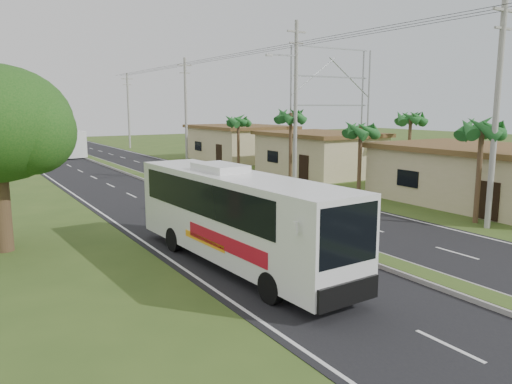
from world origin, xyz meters
TOP-DOWN VIEW (x-y plane):
  - ground at (0.00, 0.00)m, footprint 180.00×180.00m
  - road_asphalt at (0.00, 20.00)m, footprint 14.00×160.00m
  - median_strip at (0.00, 20.00)m, footprint 1.20×160.00m
  - lane_edge_left at (-6.70, 20.00)m, footprint 0.12×160.00m
  - lane_edge_right at (6.70, 20.00)m, footprint 0.12×160.00m
  - shop_near at (14.00, 6.00)m, footprint 8.60×12.60m
  - shop_mid at (14.00, 22.00)m, footprint 7.60×10.60m
  - shop_far at (14.00, 36.00)m, footprint 8.60×11.60m
  - palm_verge_a at (9.00, 3.00)m, footprint 2.40×2.40m
  - palm_verge_b at (9.40, 12.00)m, footprint 2.40×2.40m
  - palm_verge_c at (8.80, 19.00)m, footprint 2.40×2.40m
  - palm_verge_d at (9.30, 28.00)m, footprint 2.40×2.40m
  - palm_behind_shop at (17.50, 15.00)m, footprint 2.40×2.40m
  - utility_pole_a at (8.50, 2.00)m, footprint 1.60×0.28m
  - utility_pole_b at (8.47, 18.00)m, footprint 3.20×0.28m
  - utility_pole_c at (8.50, 38.00)m, footprint 1.60×0.28m
  - utility_pole_d at (8.50, 58.00)m, footprint 1.60×0.28m
  - billboard_lattice at (22.00, 30.00)m, footprint 10.18×1.18m
  - coach_bus_main at (-4.86, 3.34)m, footprint 2.97×11.60m
  - coach_bus_far at (-1.80, 51.18)m, footprint 3.09×10.82m
  - motorcyclist at (-2.00, 12.63)m, footprint 1.88×1.15m

SIDE VIEW (x-z plane):
  - ground at x=0.00m, z-range 0.00..0.00m
  - lane_edge_left at x=-6.70m, z-range 0.00..0.00m
  - lane_edge_right at x=6.70m, z-range 0.00..0.00m
  - road_asphalt at x=0.00m, z-range 0.00..0.02m
  - median_strip at x=0.00m, z-range 0.01..0.20m
  - motorcyclist at x=-2.00m, z-range -0.33..2.11m
  - coach_bus_far at x=-1.80m, z-range 0.21..3.32m
  - shop_near at x=14.00m, z-range 0.02..3.54m
  - shop_mid at x=14.00m, z-range 0.02..3.69m
  - shop_far at x=14.00m, z-range 0.02..3.84m
  - coach_bus_main at x=-4.86m, z-range 0.19..3.90m
  - palm_verge_b at x=9.40m, z-range 1.83..6.88m
  - palm_verge_d at x=9.30m, z-range 1.92..7.17m
  - palm_verge_a at x=9.00m, z-range 2.02..7.47m
  - palm_behind_shop at x=17.50m, z-range 2.11..7.76m
  - palm_verge_c at x=8.80m, z-range 2.20..8.05m
  - utility_pole_d at x=8.50m, z-range 0.17..10.67m
  - utility_pole_a at x=8.50m, z-range 0.17..11.17m
  - utility_pole_c at x=8.50m, z-range 0.17..11.17m
  - utility_pole_b at x=8.47m, z-range 0.26..12.26m
  - billboard_lattice at x=22.00m, z-range 0.79..12.86m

